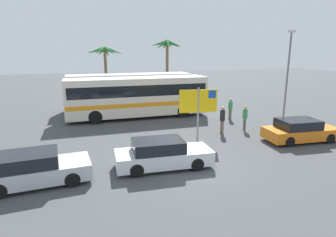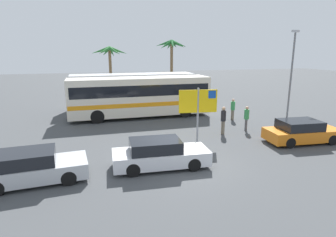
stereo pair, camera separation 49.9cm
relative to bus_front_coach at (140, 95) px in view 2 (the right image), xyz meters
name	(u,v)px [view 2 (the right image)]	position (x,y,z in m)	size (l,w,h in m)	color
ground	(178,165)	(-0.13, -10.23, -1.78)	(120.00, 120.00, 0.00)	#424447
bus_front_coach	(140,95)	(0.00, 0.00, 0.00)	(11.02, 2.60, 3.17)	silver
bus_rear_coach	(133,89)	(0.06, 3.61, 0.00)	(11.02, 2.60, 3.17)	silver
ferry_sign	(199,103)	(2.00, -7.43, 0.54)	(2.19, 0.34, 3.20)	gray
car_silver	(33,167)	(-6.32, -10.28, -1.15)	(4.21, 2.07, 1.32)	#B7BABF
car_orange	(302,132)	(7.82, -9.02, -1.15)	(4.40, 2.12, 1.32)	orange
car_white	(159,154)	(-1.03, -10.25, -1.15)	(4.45, 1.95, 1.32)	silver
pedestrian_by_bus	(247,117)	(6.01, -5.99, -0.80)	(0.32, 0.32, 1.67)	#4C4C51
pedestrian_near_sign	(233,108)	(6.62, -3.03, -0.81)	(0.32, 0.32, 1.65)	#706656
pedestrian_crossing_lot	(223,118)	(4.18, -6.26, -0.72)	(0.32, 0.32, 1.79)	#706656
lamp_post_left_side	(291,72)	(10.85, -3.98, 1.88)	(0.56, 0.20, 6.68)	slate
palm_tree_seaside	(172,50)	(5.42, 9.25, 3.53)	(3.57, 3.50, 6.42)	brown
palm_tree_inland	(110,56)	(-1.36, 10.81, 2.90)	(4.09, 3.81, 5.70)	brown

